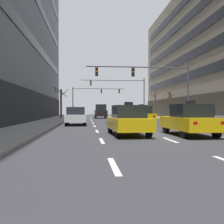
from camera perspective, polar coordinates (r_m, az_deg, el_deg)
ground_plane at (r=14.75m, az=9.02°, el=-4.78°), size 120.00×120.00×0.00m
sidewalk_left at (r=14.83m, az=-21.57°, el=-4.51°), size 3.31×80.00×0.14m
lane_stripe_l1_s2 at (r=6.39m, az=0.41°, el=-11.77°), size 0.16×2.00×0.01m
lane_stripe_l1_s3 at (r=11.31m, az=-2.28°, el=-6.37°), size 0.16×2.00×0.01m
lane_stripe_l1_s4 at (r=16.28m, az=-3.32°, el=-4.26°), size 0.16×2.00×0.01m
lane_stripe_l1_s5 at (r=21.26m, az=-3.87°, el=-3.13°), size 0.16×2.00×0.01m
lane_stripe_l1_s6 at (r=26.25m, az=-4.21°, el=-2.43°), size 0.16×2.00×0.01m
lane_stripe_l1_s7 at (r=31.24m, az=-4.44°, el=-1.95°), size 0.16×2.00×0.01m
lane_stripe_l1_s8 at (r=36.24m, az=-4.61°, el=-1.61°), size 0.16×2.00×0.01m
lane_stripe_l1_s9 at (r=41.24m, az=-4.73°, el=-1.35°), size 0.16×2.00×0.01m
lane_stripe_l1_s10 at (r=46.23m, az=-4.83°, el=-1.14°), size 0.16×2.00×0.01m
lane_stripe_l2_s3 at (r=11.89m, az=12.70°, el=-6.05°), size 0.16×2.00×0.01m
lane_stripe_l2_s4 at (r=16.68m, az=7.27°, el=-4.14°), size 0.16×2.00×0.01m
lane_stripe_l2_s5 at (r=21.57m, az=4.30°, el=-3.08°), size 0.16×2.00×0.01m
lane_stripe_l2_s6 at (r=26.51m, az=2.43°, el=-2.40°), size 0.16×2.00×0.01m
lane_stripe_l2_s7 at (r=31.46m, az=1.15°, el=-1.94°), size 0.16×2.00×0.01m
lane_stripe_l2_s8 at (r=36.42m, az=0.22°, el=-1.60°), size 0.16×2.00×0.01m
lane_stripe_l2_s9 at (r=41.40m, az=-0.49°, el=-1.34°), size 0.16×2.00×0.01m
lane_stripe_l2_s10 at (r=46.38m, az=-1.05°, el=-1.14°), size 0.16×2.00×0.01m
lane_stripe_l3_s4 at (r=17.62m, az=17.05°, el=-3.91°), size 0.16×2.00×0.01m
lane_stripe_l3_s5 at (r=22.31m, az=12.08°, el=-2.97°), size 0.16×2.00×0.01m
lane_stripe_l3_s6 at (r=27.11m, az=8.86°, el=-2.34°), size 0.16×2.00×0.01m
lane_stripe_l3_s7 at (r=31.97m, az=6.61°, el=-1.90°), size 0.16×2.00×0.01m
lane_stripe_l3_s8 at (r=36.86m, az=4.96°, el=-1.57°), size 0.16×2.00×0.01m
lane_stripe_l3_s9 at (r=41.78m, az=3.70°, el=-1.32°), size 0.16×2.00×0.01m
lane_stripe_l3_s10 at (r=46.72m, az=2.70°, el=-1.13°), size 0.16×2.00×0.01m
car_driving_0 at (r=40.94m, az=-2.53°, el=0.15°), size 1.89×4.50×2.18m
taxi_driving_1 at (r=13.72m, az=3.56°, el=-1.88°), size 1.97×4.33×1.77m
taxi_driving_2 at (r=14.17m, az=16.70°, el=-1.71°), size 1.91×4.43×1.83m
car_driving_3 at (r=22.93m, az=-8.00°, el=-0.93°), size 1.85×4.25×1.58m
taxi_driving_4 at (r=43.46m, az=1.45°, el=-0.15°), size 2.02×4.58×1.88m
taxi_driving_5 at (r=35.43m, az=3.08°, el=-0.30°), size 1.94×4.56×1.89m
taxi_driving_6 at (r=25.08m, az=6.41°, el=-0.67°), size 2.02×4.56×1.87m
car_parked_2 at (r=21.34m, az=18.69°, el=-1.05°), size 1.79×4.24×1.59m
traffic_signal_0 at (r=26.22m, az=8.86°, el=7.32°), size 10.37×0.35×6.13m
traffic_signal_1 at (r=45.95m, az=2.84°, el=5.06°), size 11.25×0.35×6.79m
traffic_signal_2 at (r=53.86m, az=-4.42°, el=3.92°), size 10.80×0.34×5.89m
street_tree_0 at (r=42.67m, az=9.48°, el=1.84°), size 1.58×1.70×4.35m
street_tree_1 at (r=35.60m, az=12.61°, el=1.59°), size 1.87×1.72×3.71m
street_tree_3 at (r=38.66m, az=-11.23°, el=2.19°), size 2.30×2.31×4.60m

